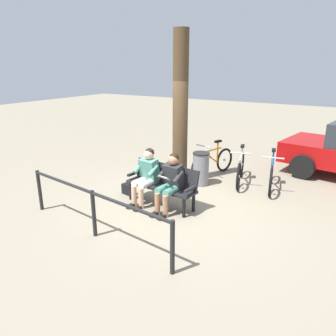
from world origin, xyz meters
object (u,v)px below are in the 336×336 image
at_px(bicycle_black, 271,174).
at_px(bicycle_silver, 240,169).
at_px(person_reading, 170,180).
at_px(handbag, 128,189).
at_px(bicycle_purple, 213,162).
at_px(litter_bin, 201,169).
at_px(person_companion, 146,174).
at_px(tree_trunk, 180,110).
at_px(bench, 163,182).

bearing_deg(bicycle_black, bicycle_silver, -102.10).
bearing_deg(person_reading, handbag, -3.68).
bearing_deg(bicycle_purple, bicycle_silver, 94.75).
distance_m(litter_bin, bicycle_black, 1.69).
xyz_separation_m(person_companion, tree_trunk, (0.04, -1.52, 1.16)).
xyz_separation_m(bench, bicycle_black, (-1.74, -2.13, -0.15)).
bearing_deg(handbag, bicycle_black, -142.40).
distance_m(bench, person_reading, 0.39).
distance_m(tree_trunk, bicycle_silver, 2.12).
relative_size(bench, person_reading, 1.37).
xyz_separation_m(handbag, bicycle_purple, (-1.13, -2.26, 0.24)).
bearing_deg(tree_trunk, person_reading, 112.91).
bearing_deg(tree_trunk, bicycle_purple, -120.30).
distance_m(handbag, bicycle_silver, 2.88).
bearing_deg(person_companion, litter_bin, -101.17).
bearing_deg(tree_trunk, bicycle_black, -160.95).
distance_m(litter_bin, bicycle_silver, 1.03).
xyz_separation_m(bench, person_companion, (0.33, 0.13, 0.16)).
bearing_deg(litter_bin, bench, 83.09).
bearing_deg(bench, bicycle_black, -122.73).
distance_m(bench, person_companion, 0.39).
height_order(bench, tree_trunk, tree_trunk).
relative_size(tree_trunk, bicycle_silver, 2.22).
bearing_deg(bicycle_black, handbag, -64.69).
height_order(person_reading, tree_trunk, tree_trunk).
bearing_deg(bicycle_silver, litter_bin, -64.89).
xyz_separation_m(bench, bicycle_silver, (-0.97, -2.13, -0.15)).
height_order(person_reading, bicycle_silver, person_reading).
height_order(handbag, litter_bin, litter_bin).
height_order(person_reading, litter_bin, person_reading).
bearing_deg(bicycle_purple, bench, 12.45).
height_order(litter_bin, bicycle_purple, bicycle_purple).
distance_m(bicycle_black, bicycle_silver, 0.77).
xyz_separation_m(person_reading, handbag, (1.28, -0.23, -0.54)).
distance_m(person_companion, bicycle_silver, 2.62).
distance_m(person_reading, person_companion, 0.64).
height_order(tree_trunk, bicycle_purple, tree_trunk).
bearing_deg(tree_trunk, bicycle_silver, -151.63).
bearing_deg(handbag, person_companion, 166.26).
bearing_deg(person_reading, litter_bin, -79.27).
bearing_deg(bicycle_silver, tree_trunk, -75.71).
bearing_deg(bench, handbag, 4.72).
xyz_separation_m(person_reading, person_companion, (0.64, -0.07, -0.00)).
xyz_separation_m(person_reading, bicycle_silver, (-0.67, -2.33, -0.31)).
xyz_separation_m(bench, handbag, (0.98, -0.03, -0.39)).
relative_size(person_companion, litter_bin, 1.46).
height_order(person_reading, person_companion, same).
bearing_deg(bicycle_silver, bicycle_purple, -115.49).
distance_m(bench, litter_bin, 1.49).
relative_size(bench, bicycle_silver, 1.00).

